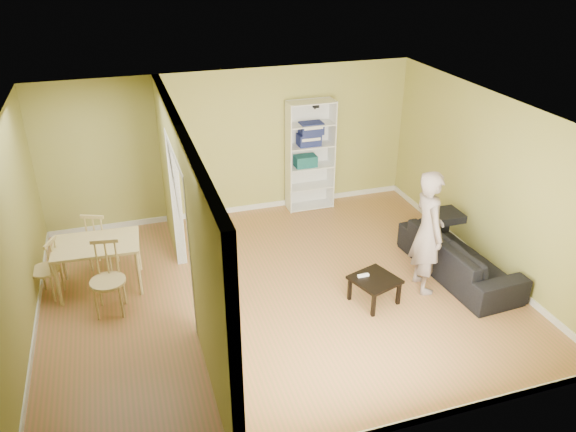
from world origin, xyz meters
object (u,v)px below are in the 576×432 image
object	(u,v)px
sofa	(460,250)
chair_far	(101,239)
bookshelf	(309,155)
dining_table	(97,248)
coffee_table	(375,282)
chair_near	(107,280)
person	(429,222)
chair_left	(45,268)

from	to	relation	value
sofa	chair_far	xyz separation A→B (m)	(-5.04, 1.82, 0.08)
bookshelf	dining_table	world-z (taller)	bookshelf
dining_table	coffee_table	bearing A→B (deg)	-23.00
chair_near	chair_far	distance (m)	1.24
person	dining_table	size ratio (longest dim) A/B	1.82
person	coffee_table	size ratio (longest dim) A/B	3.73
chair_near	bookshelf	bearing A→B (deg)	41.46
person	bookshelf	distance (m)	3.15
sofa	dining_table	xyz separation A→B (m)	(-5.09, 1.25, 0.24)
person	bookshelf	xyz separation A→B (m)	(-0.65, 3.08, -0.05)
coffee_table	chair_left	bearing A→B (deg)	160.61
person	bookshelf	world-z (taller)	person
sofa	dining_table	size ratio (longest dim) A/B	1.83
person	chair_near	bearing A→B (deg)	86.77
coffee_table	chair_near	distance (m)	3.58
sofa	chair_left	world-z (taller)	chair_left
coffee_table	chair_left	xyz separation A→B (m)	(-4.30, 1.51, 0.13)
coffee_table	dining_table	xyz separation A→B (m)	(-3.58, 1.52, 0.33)
bookshelf	chair_near	xyz separation A→B (m)	(-3.64, -2.35, -0.50)
sofa	chair_far	distance (m)	5.36
chair_far	chair_left	bearing A→B (deg)	59.78
chair_far	person	bearing A→B (deg)	178.18
chair_left	sofa	bearing A→B (deg)	101.44
person	coffee_table	distance (m)	1.11
chair_near	chair_far	xyz separation A→B (m)	(-0.06, 1.24, -0.03)
chair_near	dining_table	bearing A→B (deg)	107.87
dining_table	chair_left	xyz separation A→B (m)	(-0.72, -0.01, -0.20)
dining_table	chair_far	xyz separation A→B (m)	(0.05, 0.58, -0.17)
dining_table	chair_left	world-z (taller)	chair_left
person	chair_far	xyz separation A→B (m)	(-4.36, 1.97, -0.58)
chair_near	chair_far	world-z (taller)	chair_near
person	chair_near	world-z (taller)	person
sofa	chair_near	bearing A→B (deg)	79.91
sofa	bookshelf	xyz separation A→B (m)	(-1.34, 2.93, 0.60)
coffee_table	chair_far	xyz separation A→B (m)	(-3.54, 2.10, 0.16)
sofa	chair_near	size ratio (longest dim) A/B	2.09
person	chair_near	xyz separation A→B (m)	(-4.30, 0.73, -0.55)
person	coffee_table	world-z (taller)	person
sofa	bookshelf	size ratio (longest dim) A/B	1.06
bookshelf	coffee_table	distance (m)	3.28
bookshelf	coffee_table	xyz separation A→B (m)	(-0.17, -3.21, -0.68)
chair_left	chair_near	xyz separation A→B (m)	(0.83, -0.65, 0.06)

